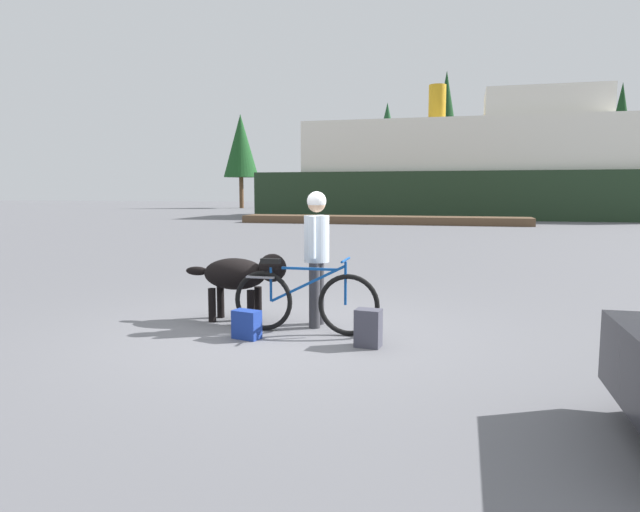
{
  "coord_description": "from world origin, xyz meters",
  "views": [
    {
      "loc": [
        2.1,
        -6.45,
        1.72
      ],
      "look_at": [
        0.27,
        0.79,
        0.87
      ],
      "focal_mm": 31.74,
      "sensor_mm": 36.0,
      "label": 1
    }
  ],
  "objects_px": {
    "person_cyclist": "(317,246)",
    "dog": "(242,275)",
    "bicycle": "(304,301)",
    "handbag_pannier": "(247,325)",
    "backpack": "(368,328)",
    "ferry_boat": "(494,171)"
  },
  "relations": [
    {
      "from": "person_cyclist",
      "to": "backpack",
      "type": "height_order",
      "value": "person_cyclist"
    },
    {
      "from": "backpack",
      "to": "ferry_boat",
      "type": "distance_m",
      "value": 32.2
    },
    {
      "from": "dog",
      "to": "backpack",
      "type": "bearing_deg",
      "value": -24.1
    },
    {
      "from": "dog",
      "to": "handbag_pannier",
      "type": "distance_m",
      "value": 1.02
    },
    {
      "from": "person_cyclist",
      "to": "backpack",
      "type": "relative_size",
      "value": 4.07
    },
    {
      "from": "bicycle",
      "to": "person_cyclist",
      "type": "relative_size",
      "value": 1.06
    },
    {
      "from": "person_cyclist",
      "to": "ferry_boat",
      "type": "xyz_separation_m",
      "value": [
        3.67,
        31.14,
        1.93
      ]
    },
    {
      "from": "bicycle",
      "to": "backpack",
      "type": "bearing_deg",
      "value": -25.84
    },
    {
      "from": "bicycle",
      "to": "backpack",
      "type": "height_order",
      "value": "bicycle"
    },
    {
      "from": "bicycle",
      "to": "dog",
      "type": "distance_m",
      "value": 1.07
    },
    {
      "from": "bicycle",
      "to": "ferry_boat",
      "type": "relative_size",
      "value": 0.06
    },
    {
      "from": "handbag_pannier",
      "to": "backpack",
      "type": "bearing_deg",
      "value": 0.25
    },
    {
      "from": "bicycle",
      "to": "backpack",
      "type": "xyz_separation_m",
      "value": [
        0.86,
        -0.42,
        -0.19
      ]
    },
    {
      "from": "person_cyclist",
      "to": "ferry_boat",
      "type": "distance_m",
      "value": 31.42
    },
    {
      "from": "backpack",
      "to": "handbag_pannier",
      "type": "bearing_deg",
      "value": -179.75
    },
    {
      "from": "dog",
      "to": "backpack",
      "type": "xyz_separation_m",
      "value": [
        1.83,
        -0.82,
        -0.41
      ]
    },
    {
      "from": "person_cyclist",
      "to": "dog",
      "type": "xyz_separation_m",
      "value": [
        -1.03,
        0.01,
        -0.41
      ]
    },
    {
      "from": "person_cyclist",
      "to": "handbag_pannier",
      "type": "xyz_separation_m",
      "value": [
        -0.64,
        -0.82,
        -0.87
      ]
    },
    {
      "from": "bicycle",
      "to": "handbag_pannier",
      "type": "height_order",
      "value": "bicycle"
    },
    {
      "from": "bicycle",
      "to": "handbag_pannier",
      "type": "xyz_separation_m",
      "value": [
        -0.58,
        -0.42,
        -0.23
      ]
    },
    {
      "from": "bicycle",
      "to": "dog",
      "type": "relative_size",
      "value": 1.29
    },
    {
      "from": "ferry_boat",
      "to": "backpack",
      "type": "bearing_deg",
      "value": -95.13
    }
  ]
}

